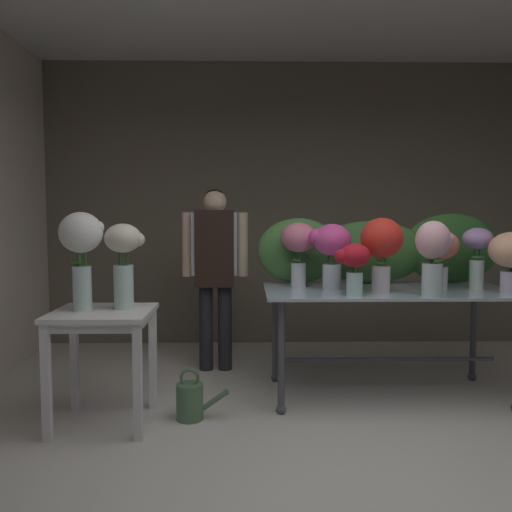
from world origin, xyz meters
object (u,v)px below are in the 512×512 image
at_px(vase_scarlet_snapdragons, 381,245).
at_px(vase_white_roses_tall, 81,245).
at_px(vase_crimson_dahlias, 354,263).
at_px(vase_fuchsia_tulips, 331,247).
at_px(vase_rosy_lilies, 299,244).
at_px(vase_peach_ranunculus, 512,254).
at_px(vase_cream_lisianthus_tall, 124,257).
at_px(vase_blush_peonies, 433,252).
at_px(watering_can, 191,401).
at_px(vase_coral_roses, 439,251).
at_px(side_table_white, 103,327).
at_px(display_table_glass, 387,306).
at_px(vase_lilac_stock, 477,250).
at_px(florist, 215,260).

xyz_separation_m(vase_scarlet_snapdragons, vase_white_roses_tall, (-2.00, -0.35, 0.02)).
xyz_separation_m(vase_scarlet_snapdragons, vase_crimson_dahlias, (-0.23, -0.15, -0.12)).
bearing_deg(vase_fuchsia_tulips, vase_rosy_lilies, 148.32).
height_order(vase_peach_ranunculus, vase_cream_lisianthus_tall, vase_cream_lisianthus_tall).
xyz_separation_m(vase_blush_peonies, watering_can, (-1.62, -0.07, -0.98)).
height_order(vase_coral_roses, vase_fuchsia_tulips, vase_fuchsia_tulips).
bearing_deg(vase_fuchsia_tulips, vase_crimson_dahlias, -70.62).
bearing_deg(vase_rosy_lilies, vase_coral_roses, -8.31).
relative_size(vase_crimson_dahlias, vase_cream_lisianthus_tall, 0.64).
distance_m(vase_white_roses_tall, vase_cream_lisianthus_tall, 0.27).
bearing_deg(vase_cream_lisianthus_tall, vase_white_roses_tall, -166.26).
bearing_deg(watering_can, vase_rosy_lilies, 36.52).
bearing_deg(vase_cream_lisianthus_tall, side_table_white, -154.46).
relative_size(display_table_glass, vase_peach_ranunculus, 4.23).
distance_m(side_table_white, watering_can, 0.75).
xyz_separation_m(side_table_white, vase_blush_peonies, (2.17, 0.14, 0.47)).
distance_m(vase_scarlet_snapdragons, vase_crimson_dahlias, 0.29).
distance_m(vase_rosy_lilies, vase_scarlet_snapdragons, 0.62).
relative_size(vase_peach_ranunculus, vase_blush_peonies, 0.85).
bearing_deg(vase_fuchsia_tulips, watering_can, -156.54).
relative_size(vase_peach_ranunculus, vase_crimson_dahlias, 1.21).
height_order(vase_peach_ranunculus, vase_white_roses_tall, vase_white_roses_tall).
xyz_separation_m(display_table_glass, vase_coral_roses, (0.37, -0.02, 0.40)).
relative_size(vase_lilac_stock, vase_crimson_dahlias, 1.28).
bearing_deg(vase_blush_peonies, side_table_white, -176.41).
distance_m(vase_blush_peonies, vase_fuchsia_tulips, 0.72).
bearing_deg(display_table_glass, vase_lilac_stock, -2.38).
distance_m(vase_lilac_stock, vase_rosy_lilies, 1.30).
xyz_separation_m(vase_peach_ranunculus, vase_lilac_stock, (-0.15, 0.22, 0.02)).
relative_size(vase_white_roses_tall, vase_cream_lisianthus_tall, 1.13).
bearing_deg(vase_rosy_lilies, display_table_glass, -11.17).
xyz_separation_m(vase_peach_ranunculus, vase_crimson_dahlias, (-1.11, -0.06, -0.05)).
distance_m(vase_lilac_stock, vase_coral_roses, 0.28).
bearing_deg(display_table_glass, vase_blush_peonies, -61.17).
bearing_deg(vase_cream_lisianthus_tall, vase_crimson_dahlias, 5.20).
bearing_deg(display_table_glass, watering_can, -162.63).
xyz_separation_m(display_table_glass, vase_white_roses_tall, (-2.09, -0.51, 0.48)).
bearing_deg(vase_peach_ranunculus, vase_scarlet_snapdragons, 174.30).
bearing_deg(vase_cream_lisianthus_tall, vase_rosy_lilies, 25.66).
distance_m(florist, vase_blush_peonies, 1.86).
height_order(florist, vase_white_roses_tall, florist).
relative_size(vase_coral_roses, watering_can, 1.25).
distance_m(vase_fuchsia_tulips, watering_can, 1.47).
height_order(vase_blush_peonies, vase_rosy_lilies, vase_blush_peonies).
relative_size(florist, vase_white_roses_tall, 2.51).
height_order(vase_lilac_stock, watering_can, vase_lilac_stock).
distance_m(side_table_white, vase_fuchsia_tulips, 1.69).
height_order(side_table_white, vase_scarlet_snapdragons, vase_scarlet_snapdragons).
bearing_deg(vase_rosy_lilies, vase_blush_peonies, -30.37).
bearing_deg(watering_can, vase_coral_roses, 13.29).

